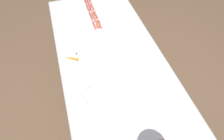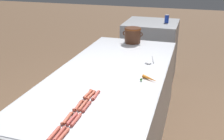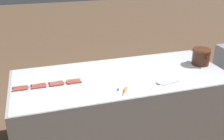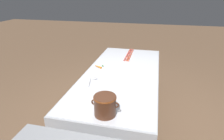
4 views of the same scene
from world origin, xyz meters
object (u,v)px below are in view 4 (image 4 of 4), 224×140
Objects in this scene: hot_dog_5 at (130,53)px; carrot at (98,66)px; hot_dog_3 at (129,59)px; hot_dog_11 at (125,59)px; hot_dog_0 at (133,50)px; hot_dog_4 at (131,50)px; hot_dog_6 at (128,56)px; hot_dog_7 at (127,59)px; hot_dog_2 at (130,56)px; hot_dog_8 at (130,50)px; hot_dog_9 at (128,53)px; hot_dog_10 at (127,56)px; bean_pot at (105,104)px; hot_dog_1 at (131,53)px; serving_spoon at (93,80)px.

carrot is (0.39, 0.81, 0.00)m from hot_dog_5.
hot_dog_3 is 0.07m from hot_dog_11.
hot_dog_0 is 0.03m from hot_dog_4.
hot_dog_4 and hot_dog_11 have the same top height.
hot_dog_6 is 1.00× the size of hot_dog_7.
hot_dog_2 is 0.18m from hot_dog_5.
hot_dog_8 is 1.00× the size of hot_dog_9.
hot_dog_4 is 1.00× the size of hot_dog_10.
hot_dog_4 is at bearing -93.42° from hot_dog_11.
hot_dog_7 and hot_dog_8 have the same top height.
hot_dog_4 is at bearing -100.21° from hot_dog_9.
bean_pot is at bearing 91.40° from hot_dog_7.
hot_dog_8 is at bearing -83.54° from hot_dog_3.
hot_dog_6 is at bearing 85.19° from hot_dog_0.
hot_dog_8 is 0.58× the size of bean_pot.
hot_dog_3 is (-0.00, 0.56, 0.00)m from hot_dog_0.
hot_dog_5 is 0.37m from hot_dog_11.
hot_dog_1 is 0.19m from hot_dog_6.
hot_dog_6 is at bearing 166.05° from hot_dog_10.
hot_dog_11 is (0.04, 0.01, 0.00)m from hot_dog_7.
bean_pot is at bearing 91.28° from hot_dog_5.
hot_dog_5 is at bearing 98.57° from hot_dog_8.
serving_spoon is (0.31, 1.45, -0.00)m from hot_dog_4.
hot_dog_0 is 1.00× the size of hot_dog_10.
carrot is (0.42, 0.63, 0.00)m from hot_dog_2.
hot_dog_2 is at bearing 89.90° from hot_dog_1.
hot_dog_3 is at bearing 162.66° from hot_dog_7.
hot_dog_10 is 0.72m from carrot.
hot_dog_10 is at bearing -104.40° from serving_spoon.
hot_dog_10 is (0.00, 0.37, 0.00)m from hot_dog_8.
hot_dog_8 is at bearing -100.96° from serving_spoon.
hot_dog_5 is at bearing -79.52° from hot_dog_2.
hot_dog_10 is at bearing -71.12° from hot_dog_3.
hot_dog_2 is at bearing 89.89° from hot_dog_0.
hot_dog_5 is at bearing -89.39° from hot_dog_6.
hot_dog_10 is at bearing 89.70° from hot_dog_8.
hot_dog_10 is at bearing 80.18° from hot_dog_0.
hot_dog_11 is (0.07, -0.00, 0.00)m from hot_dog_3.
hot_dog_5 is 1.00× the size of hot_dog_6.
hot_dog_10 is (-0.00, 0.18, 0.00)m from hot_dog_9.
hot_dog_1 is 1.00× the size of hot_dog_4.
hot_dog_5 is (0.03, -0.37, 0.00)m from hot_dog_3.
hot_dog_1 and hot_dog_2 have the same top height.
hot_dog_1 is at bearing 89.88° from hot_dog_0.
hot_dog_5 is at bearing -103.72° from serving_spoon.
carrot is (0.43, -1.16, -0.10)m from bean_pot.
hot_dog_3 is 0.58× the size of bean_pot.
hot_dog_10 is (0.03, -0.18, 0.00)m from hot_dog_7.
hot_dog_4 is at bearing -111.45° from carrot.
hot_dog_1 is 1.00× the size of hot_dog_11.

